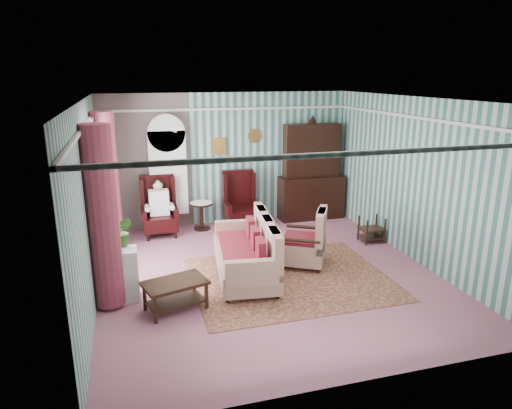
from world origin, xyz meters
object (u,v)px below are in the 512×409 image
object	(u,v)px
nest_table	(371,229)
sofa	(245,249)
wingback_left	(159,207)
floral_armchair	(303,237)
coffee_table	(176,295)
bookcase	(168,179)
plant_stand	(119,275)
wingback_right	(241,201)
seated_woman	(159,208)
dresser_hutch	(312,169)
round_side_table	(202,216)

from	to	relation	value
nest_table	sofa	world-z (taller)	sofa
wingback_left	floral_armchair	xyz separation A→B (m)	(2.30, -2.25, -0.11)
floral_armchair	coffee_table	xyz separation A→B (m)	(-2.34, -1.01, -0.30)
bookcase	plant_stand	bearing A→B (deg)	-108.49
wingback_right	seated_woman	xyz separation A→B (m)	(-1.75, 0.00, -0.04)
plant_stand	bookcase	bearing A→B (deg)	71.51
seated_woman	nest_table	bearing A→B (deg)	-20.85
coffee_table	dresser_hutch	bearing A→B (deg)	44.95
dresser_hutch	seated_woman	world-z (taller)	dresser_hutch
coffee_table	wingback_left	bearing A→B (deg)	89.33
wingback_left	seated_woman	distance (m)	0.04
round_side_table	nest_table	bearing A→B (deg)	-28.20
bookcase	nest_table	size ratio (longest dim) A/B	4.15
dresser_hutch	seated_woman	distance (m)	3.56
dresser_hutch	wingback_left	xyz separation A→B (m)	(-3.50, -0.27, -0.55)
sofa	coffee_table	world-z (taller)	sofa
round_side_table	plant_stand	bearing A→B (deg)	-120.38
plant_stand	floral_armchair	world-z (taller)	floral_armchair
wingback_left	plant_stand	world-z (taller)	wingback_left
round_side_table	sofa	world-z (taller)	sofa
plant_stand	wingback_right	bearing A→B (deg)	47.16
plant_stand	sofa	bearing A→B (deg)	8.85
bookcase	floral_armchair	size ratio (longest dim) A/B	2.17
sofa	dresser_hutch	bearing A→B (deg)	-33.49
bookcase	wingback_right	xyz separation A→B (m)	(1.50, -0.39, -0.50)
nest_table	plant_stand	bearing A→B (deg)	-166.16
nest_table	plant_stand	size ratio (longest dim) A/B	0.68
coffee_table	round_side_table	bearing A→B (deg)	74.63
coffee_table	floral_armchair	bearing A→B (deg)	23.42
bookcase	nest_table	bearing A→B (deg)	-26.92
nest_table	plant_stand	distance (m)	5.02
bookcase	seated_woman	xyz separation A→B (m)	(-0.25, -0.39, -0.53)
round_side_table	sofa	distance (m)	2.61
dresser_hutch	sofa	world-z (taller)	dresser_hutch
sofa	floral_armchair	bearing A→B (deg)	-73.42
dresser_hutch	plant_stand	world-z (taller)	dresser_hutch
bookcase	plant_stand	xyz separation A→B (m)	(-1.05, -3.14, -0.72)
wingback_right	round_side_table	world-z (taller)	wingback_right
bookcase	floral_armchair	world-z (taller)	bookcase
seated_woman	plant_stand	size ratio (longest dim) A/B	1.47
round_side_table	coffee_table	world-z (taller)	round_side_table
bookcase	dresser_hutch	distance (m)	3.25
seated_woman	wingback_left	bearing A→B (deg)	0.00
bookcase	coffee_table	size ratio (longest dim) A/B	2.55
bookcase	plant_stand	world-z (taller)	bookcase
wingback_left	wingback_right	size ratio (longest dim) A/B	1.00
bookcase	sofa	world-z (taller)	bookcase
sofa	coffee_table	size ratio (longest dim) A/B	2.32
nest_table	coffee_table	xyz separation A→B (m)	(-4.11, -1.71, -0.05)
seated_woman	floral_armchair	distance (m)	3.22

